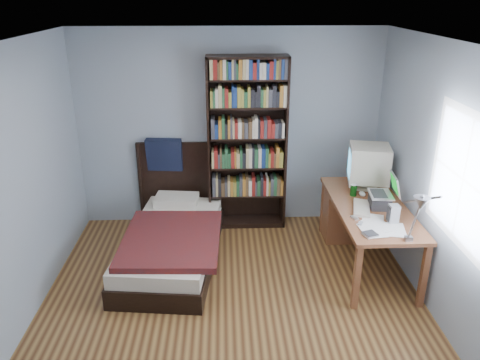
{
  "coord_description": "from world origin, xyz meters",
  "views": [
    {
      "loc": [
        -0.08,
        -3.61,
        2.88
      ],
      "look_at": [
        0.09,
        0.83,
        1.08
      ],
      "focal_mm": 35.0,
      "sensor_mm": 36.0,
      "label": 1
    }
  ],
  "objects_px": {
    "speaker": "(394,214)",
    "bed": "(173,237)",
    "laptop": "(382,198)",
    "desk_lamp": "(420,207)",
    "keyboard": "(362,208)",
    "desk": "(356,212)",
    "bookshelf": "(247,145)",
    "soda_can": "(353,190)",
    "crt_monitor": "(368,164)"
  },
  "relations": [
    {
      "from": "speaker",
      "to": "bed",
      "type": "height_order",
      "value": "bed"
    },
    {
      "from": "laptop",
      "to": "desk_lamp",
      "type": "height_order",
      "value": "desk_lamp"
    },
    {
      "from": "keyboard",
      "to": "bed",
      "type": "xyz_separation_m",
      "value": [
        -2.05,
        0.33,
        -0.49
      ]
    },
    {
      "from": "desk",
      "to": "bookshelf",
      "type": "height_order",
      "value": "bookshelf"
    },
    {
      "from": "desk",
      "to": "bed",
      "type": "distance_m",
      "value": 2.2
    },
    {
      "from": "speaker",
      "to": "bed",
      "type": "xyz_separation_m",
      "value": [
        -2.28,
        0.64,
        -0.57
      ]
    },
    {
      "from": "laptop",
      "to": "soda_can",
      "type": "height_order",
      "value": "laptop"
    },
    {
      "from": "desk",
      "to": "speaker",
      "type": "relative_size",
      "value": 8.87
    },
    {
      "from": "desk_lamp",
      "to": "bookshelf",
      "type": "relative_size",
      "value": 0.3
    },
    {
      "from": "desk_lamp",
      "to": "keyboard",
      "type": "relative_size",
      "value": 1.6
    },
    {
      "from": "laptop",
      "to": "speaker",
      "type": "xyz_separation_m",
      "value": [
        0.01,
        -0.35,
        -0.01
      ]
    },
    {
      "from": "desk_lamp",
      "to": "soda_can",
      "type": "xyz_separation_m",
      "value": [
        -0.12,
        1.43,
        -0.47
      ]
    },
    {
      "from": "desk_lamp",
      "to": "bookshelf",
      "type": "xyz_separation_m",
      "value": [
        -1.28,
        2.21,
        -0.17
      ]
    },
    {
      "from": "desk_lamp",
      "to": "desk",
      "type": "bearing_deg",
      "value": 89.86
    },
    {
      "from": "laptop",
      "to": "keyboard",
      "type": "distance_m",
      "value": 0.24
    },
    {
      "from": "crt_monitor",
      "to": "speaker",
      "type": "xyz_separation_m",
      "value": [
        0.02,
        -0.89,
        -0.2
      ]
    },
    {
      "from": "keyboard",
      "to": "desk",
      "type": "bearing_deg",
      "value": 92.26
    },
    {
      "from": "keyboard",
      "to": "speaker",
      "type": "height_order",
      "value": "speaker"
    },
    {
      "from": "bookshelf",
      "to": "desk",
      "type": "bearing_deg",
      "value": -23.94
    },
    {
      "from": "desk",
      "to": "laptop",
      "type": "distance_m",
      "value": 0.67
    },
    {
      "from": "speaker",
      "to": "bookshelf",
      "type": "xyz_separation_m",
      "value": [
        -1.39,
        1.44,
        0.27
      ]
    },
    {
      "from": "keyboard",
      "to": "bookshelf",
      "type": "distance_m",
      "value": 1.66
    },
    {
      "from": "crt_monitor",
      "to": "bookshelf",
      "type": "height_order",
      "value": "bookshelf"
    },
    {
      "from": "desk_lamp",
      "to": "speaker",
      "type": "height_order",
      "value": "desk_lamp"
    },
    {
      "from": "bookshelf",
      "to": "bed",
      "type": "height_order",
      "value": "bookshelf"
    },
    {
      "from": "laptop",
      "to": "keyboard",
      "type": "relative_size",
      "value": 0.9
    },
    {
      "from": "bookshelf",
      "to": "speaker",
      "type": "bearing_deg",
      "value": -46.0
    },
    {
      "from": "desk",
      "to": "desk_lamp",
      "type": "distance_m",
      "value": 1.84
    },
    {
      "from": "desk",
      "to": "speaker",
      "type": "distance_m",
      "value": 0.96
    },
    {
      "from": "soda_can",
      "to": "bookshelf",
      "type": "distance_m",
      "value": 1.43
    },
    {
      "from": "crt_monitor",
      "to": "soda_can",
      "type": "bearing_deg",
      "value": -132.49
    },
    {
      "from": "keyboard",
      "to": "desk_lamp",
      "type": "bearing_deg",
      "value": -68.97
    },
    {
      "from": "laptop",
      "to": "desk_lamp",
      "type": "relative_size",
      "value": 0.56
    },
    {
      "from": "keyboard",
      "to": "soda_can",
      "type": "relative_size",
      "value": 3.18
    },
    {
      "from": "desk_lamp",
      "to": "bookshelf",
      "type": "bearing_deg",
      "value": 120.1
    },
    {
      "from": "desk",
      "to": "bookshelf",
      "type": "relative_size",
      "value": 0.76
    },
    {
      "from": "laptop",
      "to": "speaker",
      "type": "distance_m",
      "value": 0.35
    },
    {
      "from": "crt_monitor",
      "to": "desk_lamp",
      "type": "distance_m",
      "value": 1.68
    },
    {
      "from": "speaker",
      "to": "soda_can",
      "type": "height_order",
      "value": "speaker"
    },
    {
      "from": "keyboard",
      "to": "soda_can",
      "type": "xyz_separation_m",
      "value": [
        0.0,
        0.36,
        0.05
      ]
    },
    {
      "from": "speaker",
      "to": "keyboard",
      "type": "bearing_deg",
      "value": 124.62
    },
    {
      "from": "laptop",
      "to": "bookshelf",
      "type": "xyz_separation_m",
      "value": [
        -1.38,
        1.08,
        0.26
      ]
    },
    {
      "from": "bed",
      "to": "speaker",
      "type": "bearing_deg",
      "value": -15.61
    },
    {
      "from": "bed",
      "to": "desk",
      "type": "bearing_deg",
      "value": 6.0
    },
    {
      "from": "desk_lamp",
      "to": "soda_can",
      "type": "distance_m",
      "value": 1.51
    },
    {
      "from": "soda_can",
      "to": "bed",
      "type": "relative_size",
      "value": 0.06
    },
    {
      "from": "crt_monitor",
      "to": "bed",
      "type": "xyz_separation_m",
      "value": [
        -2.26,
        -0.25,
        -0.77
      ]
    },
    {
      "from": "crt_monitor",
      "to": "bed",
      "type": "height_order",
      "value": "crt_monitor"
    },
    {
      "from": "laptop",
      "to": "keyboard",
      "type": "height_order",
      "value": "laptop"
    },
    {
      "from": "keyboard",
      "to": "crt_monitor",
      "type": "bearing_deg",
      "value": 84.97
    }
  ]
}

